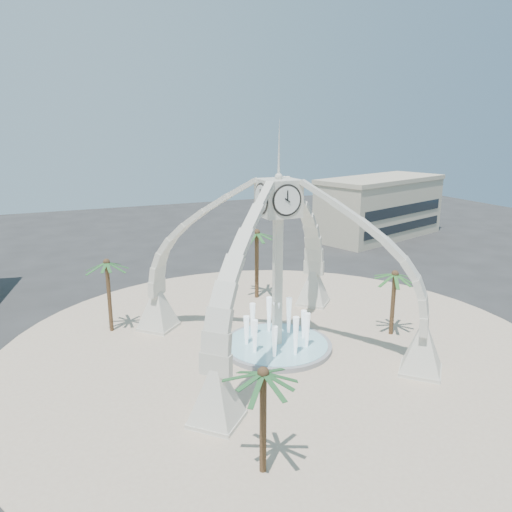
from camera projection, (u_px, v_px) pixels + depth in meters
name	position (u px, v px, depth m)	size (l,w,h in m)	color
ground	(277.00, 348.00, 36.38)	(140.00, 140.00, 0.00)	#282828
plaza	(277.00, 348.00, 36.37)	(40.00, 40.00, 0.06)	#C5AE92
clock_tower	(278.00, 263.00, 34.72)	(17.94, 17.94, 16.30)	beige
fountain	(277.00, 345.00, 36.30)	(8.00, 8.00, 3.62)	gray
building_ne	(380.00, 207.00, 71.67)	(21.87, 14.17, 8.60)	#B9AC90
palm_east	(395.00, 275.00, 37.58)	(3.56, 3.56, 5.57)	brown
palm_west	(107.00, 263.00, 38.00)	(3.28, 3.28, 6.28)	brown
palm_north	(257.00, 234.00, 45.44)	(4.86, 4.86, 7.02)	brown
palm_south	(263.00, 374.00, 22.17)	(4.02, 4.02, 5.79)	brown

